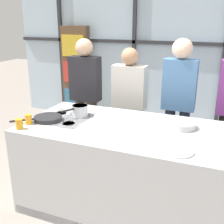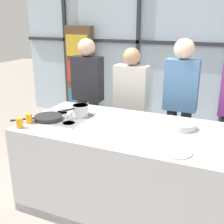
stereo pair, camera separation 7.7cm
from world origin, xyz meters
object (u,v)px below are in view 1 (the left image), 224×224
(spectator_center_left, at_px, (129,101))
(mixing_bowl, at_px, (182,124))
(frying_pan, at_px, (47,118))
(juice_glass_near, at_px, (19,124))
(spectator_far_left, at_px, (86,91))
(juice_glass_far, at_px, (28,119))
(white_plate, at_px, (177,151))
(spectator_center_right, at_px, (179,98))
(saucepan, at_px, (80,110))

(spectator_center_left, distance_m, mixing_bowl, 1.11)
(frying_pan, height_order, juice_glass_near, juice_glass_near)
(spectator_center_left, bearing_deg, spectator_far_left, -0.00)
(juice_glass_far, bearing_deg, frying_pan, 55.92)
(spectator_center_left, height_order, frying_pan, spectator_center_left)
(white_plate, bearing_deg, mixing_bowl, 94.67)
(mixing_bowl, xyz_separation_m, juice_glass_far, (-1.45, -0.48, 0.02))
(juice_glass_near, bearing_deg, spectator_center_left, 64.91)
(white_plate, relative_size, juice_glass_near, 2.75)
(spectator_center_right, relative_size, juice_glass_far, 17.26)
(spectator_far_left, relative_size, spectator_center_right, 0.98)
(white_plate, bearing_deg, saucepan, 157.21)
(spectator_center_left, bearing_deg, frying_pan, 63.56)
(spectator_far_left, height_order, mixing_bowl, spectator_far_left)
(spectator_far_left, xyz_separation_m, juice_glass_near, (-0.01, -1.39, 0.00))
(saucepan, distance_m, juice_glass_near, 0.66)
(spectator_center_left, height_order, saucepan, spectator_center_left)
(spectator_far_left, distance_m, saucepan, 0.91)
(spectator_far_left, height_order, juice_glass_far, spectator_far_left)
(saucepan, xyz_separation_m, white_plate, (1.13, -0.48, -0.06))
(juice_glass_near, bearing_deg, saucepan, 56.74)
(spectator_far_left, relative_size, white_plate, 6.14)
(spectator_center_right, xyz_separation_m, juice_glass_far, (-1.29, -1.25, -0.03))
(spectator_far_left, distance_m, juice_glass_far, 1.25)
(spectator_center_right, xyz_separation_m, mixing_bowl, (0.16, -0.77, -0.05))
(saucepan, xyz_separation_m, juice_glass_near, (-0.36, -0.55, -0.01))
(spectator_center_right, xyz_separation_m, juice_glass_near, (-1.29, -1.39, -0.03))
(mixing_bowl, distance_m, juice_glass_near, 1.58)
(juice_glass_far, bearing_deg, mixing_bowl, 18.31)
(spectator_center_left, xyz_separation_m, juice_glass_far, (-0.65, -1.25, 0.07))
(saucepan, bearing_deg, juice_glass_near, -123.26)
(mixing_bowl, bearing_deg, spectator_center_right, 101.95)
(juice_glass_near, bearing_deg, spectator_far_left, 89.71)
(spectator_far_left, bearing_deg, juice_glass_far, 89.68)
(spectator_center_left, bearing_deg, juice_glass_far, 62.49)
(white_plate, relative_size, juice_glass_far, 2.75)
(spectator_far_left, xyz_separation_m, juice_glass_far, (-0.01, -1.25, 0.00))
(spectator_far_left, distance_m, spectator_center_right, 1.28)
(white_plate, bearing_deg, juice_glass_far, 177.63)
(juice_glass_far, bearing_deg, saucepan, 48.74)
(spectator_center_right, xyz_separation_m, frying_pan, (-1.18, -1.08, -0.06))
(saucepan, height_order, juice_glass_far, saucepan)
(spectator_far_left, xyz_separation_m, spectator_center_right, (1.28, 0.00, 0.03))
(spectator_far_left, height_order, spectator_center_right, spectator_center_right)
(mixing_bowl, relative_size, juice_glass_far, 2.74)
(frying_pan, bearing_deg, mixing_bowl, 13.34)
(saucepan, bearing_deg, spectator_center_left, 71.07)
(spectator_center_right, height_order, frying_pan, spectator_center_right)
(spectator_center_left, relative_size, frying_pan, 3.66)
(saucepan, bearing_deg, frying_pan, -135.20)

